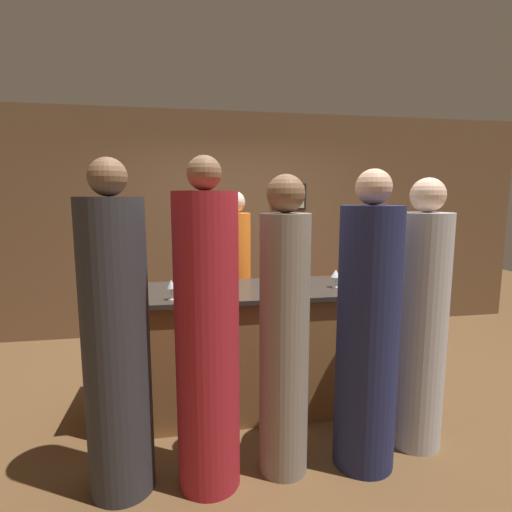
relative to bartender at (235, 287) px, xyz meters
The scene contains 16 objects.
ground_plane 1.15m from the bartender, 78.09° to the right, with size 14.00×14.00×0.00m, color brown.
back_wall 1.36m from the bartender, 82.54° to the left, with size 8.00×0.08×2.80m.
bar_counter 0.85m from the bartender, 78.09° to the right, with size 2.59×0.79×1.01m.
bartender is the anchor object (origin of this frame).
guest_0 1.75m from the bartender, 68.55° to the right, with size 0.39×0.39×1.91m.
guest_1 1.68m from the bartender, 102.77° to the right, with size 0.37×0.37×1.97m.
guest_2 1.82m from the bartender, 119.19° to the right, with size 0.38×0.38×1.96m.
guest_3 1.84m from the bartender, 53.58° to the right, with size 0.35×0.35×1.87m.
guest_4 1.60m from the bartender, 86.25° to the right, with size 0.31×0.31×1.87m.
wine_bottle_0 0.84m from the bartender, 112.04° to the right, with size 0.08×0.08×0.31m.
wine_bottle_1 0.56m from the bartender, 103.00° to the right, with size 0.07×0.07×0.30m.
wine_glass_0 1.41m from the bartender, 137.52° to the right, with size 0.07×0.07×0.16m.
wine_glass_1 1.15m from the bartender, 49.53° to the right, with size 0.08×0.08×0.15m.
wine_glass_2 1.21m from the bartender, 39.97° to the right, with size 0.07×0.07×0.16m.
wine_glass_3 1.28m from the bartender, 52.10° to the right, with size 0.07×0.07×0.15m.
wine_glass_4 1.21m from the bartender, 119.93° to the right, with size 0.06×0.06×0.15m.
Camera 1 is at (-0.65, -3.13, 1.74)m, focal length 28.00 mm.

